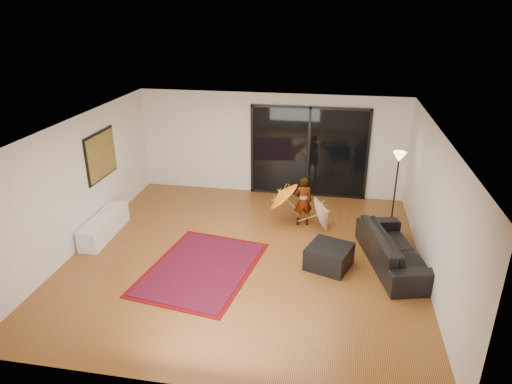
% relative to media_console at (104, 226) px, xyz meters
% --- Properties ---
extents(floor, '(7.00, 7.00, 0.00)m').
position_rel_media_console_xyz_m(floor, '(3.25, -0.35, -0.23)').
color(floor, '#9F662B').
rests_on(floor, ground).
extents(ceiling, '(7.00, 7.00, 0.00)m').
position_rel_media_console_xyz_m(ceiling, '(3.25, -0.35, 2.47)').
color(ceiling, white).
rests_on(ceiling, wall_back).
extents(wall_back, '(7.00, 0.00, 7.00)m').
position_rel_media_console_xyz_m(wall_back, '(3.25, 3.15, 1.12)').
color(wall_back, silver).
rests_on(wall_back, floor).
extents(wall_front, '(7.00, 0.00, 7.00)m').
position_rel_media_console_xyz_m(wall_front, '(3.25, -3.85, 1.12)').
color(wall_front, silver).
rests_on(wall_front, floor).
extents(wall_left, '(0.00, 7.00, 7.00)m').
position_rel_media_console_xyz_m(wall_left, '(-0.25, -0.35, 1.12)').
color(wall_left, silver).
rests_on(wall_left, floor).
extents(wall_right, '(0.00, 7.00, 7.00)m').
position_rel_media_console_xyz_m(wall_right, '(6.75, -0.35, 1.12)').
color(wall_right, silver).
rests_on(wall_right, floor).
extents(sliding_door, '(3.06, 0.07, 2.40)m').
position_rel_media_console_xyz_m(sliding_door, '(4.25, 3.12, 0.97)').
color(sliding_door, black).
rests_on(sliding_door, wall_back).
extents(painting, '(0.04, 1.28, 1.08)m').
position_rel_media_console_xyz_m(painting, '(-0.21, 0.65, 1.42)').
color(painting, black).
rests_on(painting, wall_left).
extents(media_console, '(0.46, 1.70, 0.47)m').
position_rel_media_console_xyz_m(media_console, '(0.00, 0.00, 0.00)').
color(media_console, white).
rests_on(media_console, floor).
extents(speaker, '(0.38, 0.38, 0.34)m').
position_rel_media_console_xyz_m(speaker, '(0.00, 0.00, -0.06)').
color(speaker, '#424244').
rests_on(speaker, floor).
extents(persian_rug, '(2.31, 2.94, 0.02)m').
position_rel_media_console_xyz_m(persian_rug, '(2.51, -0.97, -0.22)').
color(persian_rug, '#620809').
rests_on(persian_rug, floor).
extents(sofa, '(1.45, 2.48, 0.68)m').
position_rel_media_console_xyz_m(sofa, '(6.20, -0.13, 0.11)').
color(sofa, black).
rests_on(sofa, floor).
extents(ottoman, '(1.00, 1.00, 0.45)m').
position_rel_media_console_xyz_m(ottoman, '(4.94, -0.44, -0.01)').
color(ottoman, black).
rests_on(ottoman, floor).
extents(floor_lamp, '(0.30, 0.30, 1.72)m').
position_rel_media_console_xyz_m(floor_lamp, '(6.35, 1.84, 1.12)').
color(floor_lamp, black).
rests_on(floor_lamp, floor).
extents(child, '(0.49, 0.40, 1.18)m').
position_rel_media_console_xyz_m(child, '(4.27, 1.32, 0.35)').
color(child, '#999999').
rests_on(child, floor).
extents(parasol_orange, '(0.70, 0.81, 0.87)m').
position_rel_media_console_xyz_m(parasol_orange, '(3.72, 1.27, 0.50)').
color(parasol_orange, orange).
rests_on(parasol_orange, child).
extents(parasol_white, '(0.51, 0.81, 0.90)m').
position_rel_media_console_xyz_m(parasol_white, '(4.87, 1.17, 0.27)').
color(parasol_white, white).
rests_on(parasol_white, floor).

